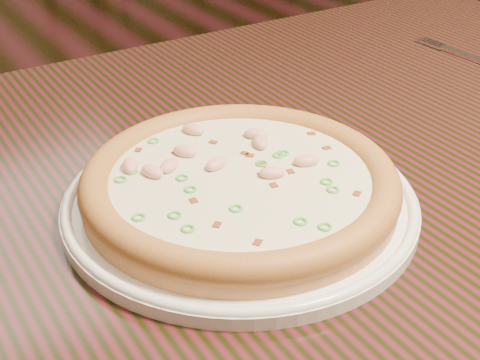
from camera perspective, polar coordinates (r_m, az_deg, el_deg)
ground at (r=1.67m, az=-3.76°, el=-9.88°), size 9.00×9.00×0.00m
hero_table at (r=0.77m, az=5.69°, el=-4.20°), size 1.20×0.80×0.75m
plate at (r=0.61m, az=0.00°, el=-1.70°), size 0.32×0.32×0.02m
pizza at (r=0.60m, az=-0.02°, el=-0.23°), size 0.29×0.29×0.03m
fork at (r=1.02m, az=19.02°, el=9.92°), size 0.03×0.18×0.00m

